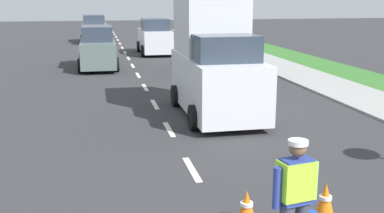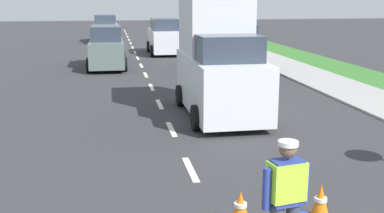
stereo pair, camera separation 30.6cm
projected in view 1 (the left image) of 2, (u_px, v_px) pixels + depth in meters
The scene contains 11 objects.
ground_plane at pixel (132, 65), 24.06m from camera, with size 96.00×96.00×0.00m, color #333335.
sidewalk_right at pixel (384, 106), 14.99m from camera, with size 2.40×72.00×0.14m, color #9E9E99.
lane_center_line at pixel (127, 55), 28.06m from camera, with size 0.14×46.40×0.01m.
road_worker at pixel (297, 194), 6.03m from camera, with size 0.74×0.46×1.67m.
traffic_cone_near at pixel (247, 207), 7.22m from camera, with size 0.36×0.36×0.51m.
traffic_cone_far at pixel (325, 200), 7.37m from camera, with size 0.36×0.36×0.58m.
delivery_truck at pixel (215, 60), 13.67m from camera, with size 2.16×4.60×3.54m.
car_oncoming_third at pixel (94, 30), 35.94m from camera, with size 2.05×4.32×2.09m.
car_outgoing_far at pixel (155, 38), 28.58m from camera, with size 1.97×4.26×2.16m.
car_parked_far at pixel (225, 49), 22.07m from camera, with size 2.09×4.35×2.22m.
car_oncoming_second at pixel (98, 49), 22.78m from camera, with size 1.88×4.29×2.06m.
Camera 1 is at (-1.80, -3.04, 3.42)m, focal length 43.60 mm.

